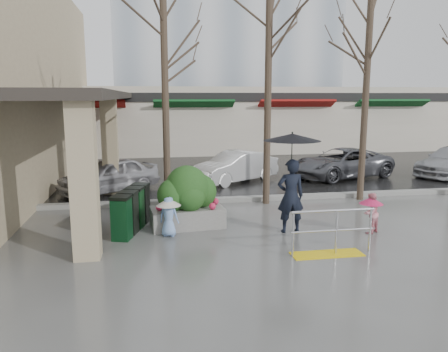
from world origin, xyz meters
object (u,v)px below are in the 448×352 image
object	(u,v)px
tree_mideast	(368,52)
car_a	(109,175)
handrail	(330,238)
news_boxes	(132,210)
tree_west	(164,40)
woman	(291,174)
car_b	(235,167)
child_pink	(371,210)
planter	(187,198)
car_c	(342,163)
tree_midwest	(269,37)
child_blue	(169,212)

from	to	relation	value
tree_mideast	car_a	size ratio (longest dim) A/B	1.76
handrail	news_boxes	world-z (taller)	news_boxes
tree_mideast	tree_west	bearing A→B (deg)	-180.00
news_boxes	car_a	size ratio (longest dim) A/B	0.54
handrail	woman	distance (m)	2.10
woman	car_a	bearing A→B (deg)	-46.53
tree_mideast	car_b	size ratio (longest dim) A/B	1.70
car_a	woman	bearing A→B (deg)	6.97
tree_west	child_pink	xyz separation A→B (m)	(5.00, -3.50, -4.48)
child_pink	news_boxes	bearing A→B (deg)	-44.05
handrail	woman	xyz separation A→B (m)	(-0.36, 1.71, 1.16)
planter	car_c	xyz separation A→B (m)	(7.15, 6.06, -0.17)
tree_midwest	handrail	bearing A→B (deg)	-88.09
handrail	planter	distance (m)	3.95
tree_mideast	planter	distance (m)	7.61
car_b	handrail	bearing A→B (deg)	-28.95
handrail	tree_midwest	world-z (taller)	tree_midwest
tree_mideast	woman	xyz separation A→B (m)	(-3.50, -3.09, -3.33)
tree_midwest	car_a	world-z (taller)	tree_midwest
tree_mideast	planter	bearing A→B (deg)	-160.28
tree_mideast	car_a	distance (m)	9.83
tree_mideast	child_blue	xyz separation A→B (m)	(-6.59, -2.89, -4.24)
child_pink	car_b	world-z (taller)	car_b
tree_west	car_a	bearing A→B (deg)	127.97
car_b	child_pink	bearing A→B (deg)	-15.76
tree_mideast	child_pink	size ratio (longest dim) A/B	6.19
child_blue	news_boxes	distance (m)	1.13
tree_mideast	car_c	bearing A→B (deg)	74.37
handrail	car_a	bearing A→B (deg)	126.06
tree_midwest	woman	bearing A→B (deg)	-93.77
tree_midwest	tree_mideast	xyz separation A→B (m)	(3.30, -0.00, -0.37)
tree_west	car_b	world-z (taller)	tree_west
news_boxes	tree_west	bearing A→B (deg)	82.22
car_a	handrail	bearing A→B (deg)	1.55
child_blue	car_a	world-z (taller)	car_a
planter	car_c	size ratio (longest dim) A/B	0.44
woman	child_pink	bearing A→B (deg)	170.42
tree_west	car_c	size ratio (longest dim) A/B	1.50
child_blue	car_c	distance (m)	10.24
tree_midwest	car_a	distance (m)	7.40
tree_mideast	child_blue	world-z (taller)	tree_mideast
tree_midwest	child_blue	bearing A→B (deg)	-138.71
tree_midwest	news_boxes	bearing A→B (deg)	-151.95
car_c	news_boxes	bearing A→B (deg)	-71.74
child_blue	car_a	size ratio (longest dim) A/B	0.27
news_boxes	handrail	bearing A→B (deg)	-13.55
tree_west	car_a	distance (m)	5.51
tree_midwest	car_c	world-z (taller)	tree_midwest
child_pink	car_b	distance (m)	7.49
tree_mideast	woman	bearing A→B (deg)	-138.59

